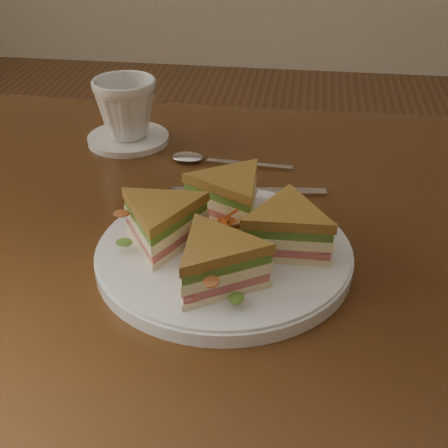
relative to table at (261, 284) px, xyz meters
name	(u,v)px	position (x,y,z in m)	size (l,w,h in m)	color
table	(261,284)	(0.00, 0.00, 0.00)	(1.20, 0.80, 0.75)	#331B0B
plate	(224,255)	(-0.04, -0.09, 0.11)	(0.29, 0.29, 0.02)	white
sandwich_wedges	(224,228)	(-0.04, -0.09, 0.14)	(0.26, 0.26, 0.06)	#FFEFBC
crisps_mound	(224,231)	(-0.04, -0.09, 0.14)	(0.09, 0.09, 0.05)	#DC581C
spoon	(203,159)	(-0.11, 0.16, 0.10)	(0.18, 0.03, 0.01)	silver
knife	(243,192)	(-0.03, 0.07, 0.10)	(0.21, 0.04, 0.00)	silver
saucer	(128,139)	(-0.24, 0.22, 0.10)	(0.13, 0.13, 0.01)	white
coffee_cup	(126,108)	(-0.24, 0.22, 0.16)	(0.10, 0.10, 0.09)	white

